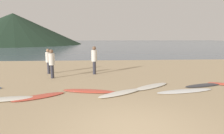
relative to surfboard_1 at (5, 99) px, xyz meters
The scene contains 13 objects.
ground_plane 8.42m from the surfboard_1, 58.66° to the left, with size 120.00×120.00×0.20m, color tan.
ocean_water 62.21m from the surfboard_1, 85.97° to the left, with size 140.00×100.00×0.01m, color slate.
headland_hill 57.81m from the surfboard_1, 112.15° to the left, with size 39.67×39.67×9.20m, color #1E3323.
surfboard_1 is the anchor object (origin of this frame).
surfboard_2 1.21m from the surfboard_1, 13.44° to the left, with size 2.03×0.55×0.06m, color #D84C38.
surfboard_3 3.23m from the surfboard_1, 16.50° to the left, with size 2.32×0.52×0.08m, color #D84C38.
surfboard_4 4.46m from the surfboard_1, ahead, with size 2.18×0.51×0.09m, color silver.
surfboard_5 6.18m from the surfboard_1, 13.81° to the left, with size 2.18×0.55×0.09m, color silver.
surfboard_6 7.29m from the surfboard_1, ahead, with size 2.69×0.55×0.06m, color white.
surfboard_7 8.77m from the surfboard_1, 10.29° to the left, with size 2.18×0.50×0.07m, color #333338.
person_0 4.05m from the surfboard_1, 77.15° to the left, with size 0.33×0.33×1.65m.
person_1 5.96m from the surfboard_1, 56.34° to the left, with size 0.36×0.36×1.77m.
person_2 5.33m from the surfboard_1, 86.44° to the left, with size 0.32×0.32×1.60m.
Camera 1 is at (-0.83, -4.40, 2.37)m, focal length 30.95 mm.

